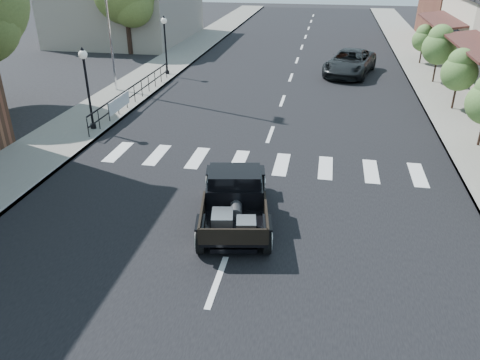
# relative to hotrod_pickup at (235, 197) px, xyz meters

# --- Properties ---
(ground) EXTENTS (120.00, 120.00, 0.00)m
(ground) POSITION_rel_hotrod_pickup_xyz_m (0.13, 0.16, -0.78)
(ground) COLOR black
(ground) RESTS_ON ground
(road) EXTENTS (14.00, 80.00, 0.02)m
(road) POSITION_rel_hotrod_pickup_xyz_m (0.13, 15.16, -0.77)
(road) COLOR black
(road) RESTS_ON ground
(road_markings) EXTENTS (12.00, 60.00, 0.06)m
(road_markings) POSITION_rel_hotrod_pickup_xyz_m (0.13, 10.16, -0.78)
(road_markings) COLOR silver
(road_markings) RESTS_ON ground
(sidewalk_left) EXTENTS (3.00, 80.00, 0.15)m
(sidewalk_left) POSITION_rel_hotrod_pickup_xyz_m (-8.37, 15.16, -0.71)
(sidewalk_left) COLOR gray
(sidewalk_left) RESTS_ON ground
(sidewalk_right) EXTENTS (3.00, 80.00, 0.15)m
(sidewalk_right) POSITION_rel_hotrod_pickup_xyz_m (8.63, 15.16, -0.71)
(sidewalk_right) COLOR gray
(sidewalk_right) RESTS_ON ground
(low_building_left) EXTENTS (10.00, 12.00, 5.00)m
(low_building_left) POSITION_rel_hotrod_pickup_xyz_m (-14.87, 28.16, 1.72)
(low_building_left) COLOR gray
(low_building_left) RESTS_ON ground
(railing) EXTENTS (0.08, 10.00, 1.00)m
(railing) POSITION_rel_hotrod_pickup_xyz_m (-7.17, 10.16, -0.13)
(railing) COLOR black
(railing) RESTS_ON sidewalk_left
(banner) EXTENTS (0.04, 2.20, 0.60)m
(banner) POSITION_rel_hotrod_pickup_xyz_m (-7.09, 8.16, -0.33)
(banner) COLOR silver
(banner) RESTS_ON sidewalk_left
(lamp_post_b) EXTENTS (0.36, 0.36, 3.46)m
(lamp_post_b) POSITION_rel_hotrod_pickup_xyz_m (-7.47, 6.16, 1.10)
(lamp_post_b) COLOR black
(lamp_post_b) RESTS_ON sidewalk_left
(lamp_post_c) EXTENTS (0.36, 0.36, 3.46)m
(lamp_post_c) POSITION_rel_hotrod_pickup_xyz_m (-7.47, 16.16, 1.10)
(lamp_post_c) COLOR black
(lamp_post_c) RESTS_ON sidewalk_left
(big_tree_far) EXTENTS (4.53, 4.53, 6.65)m
(big_tree_far) POSITION_rel_hotrod_pickup_xyz_m (-12.37, 22.16, 2.54)
(big_tree_far) COLOR #52652B
(big_tree_far) RESTS_ON ground
(small_tree_c) EXTENTS (1.67, 1.67, 2.78)m
(small_tree_c) POSITION_rel_hotrod_pickup_xyz_m (8.43, 12.01, 0.76)
(small_tree_c) COLOR #486F33
(small_tree_c) RESTS_ON sidewalk_right
(small_tree_d) EXTENTS (1.86, 1.86, 3.11)m
(small_tree_d) POSITION_rel_hotrod_pickup_xyz_m (8.43, 17.20, 0.92)
(small_tree_d) COLOR #486F33
(small_tree_d) RESTS_ON sidewalk_right
(small_tree_e) EXTENTS (1.46, 1.46, 2.44)m
(small_tree_e) POSITION_rel_hotrod_pickup_xyz_m (8.43, 22.23, 0.59)
(small_tree_e) COLOR #486F33
(small_tree_e) RESTS_ON sidewalk_right
(hotrod_pickup) EXTENTS (2.87, 4.80, 1.56)m
(hotrod_pickup) POSITION_rel_hotrod_pickup_xyz_m (0.00, 0.00, 0.00)
(hotrod_pickup) COLOR black
(hotrod_pickup) RESTS_ON ground
(second_car) EXTENTS (3.69, 5.83, 1.50)m
(second_car) POSITION_rel_hotrod_pickup_xyz_m (3.65, 18.61, -0.03)
(second_car) COLOR black
(second_car) RESTS_ON ground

